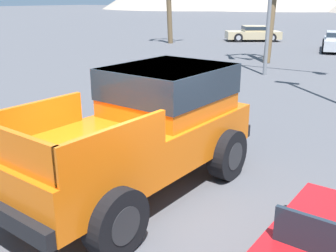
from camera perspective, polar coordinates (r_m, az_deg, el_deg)
ground_plane at (r=6.41m, az=-3.64°, el=-11.64°), size 320.00×320.00×0.00m
orange_pickup_truck at (r=6.67m, az=-3.00°, el=0.34°), size 2.51×4.99×2.05m
parked_car_tan at (r=32.24m, az=12.27°, el=13.03°), size 4.46×3.82×1.17m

